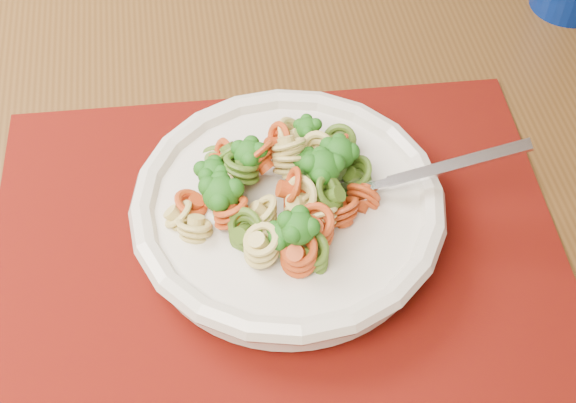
# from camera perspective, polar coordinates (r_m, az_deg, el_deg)

# --- Properties ---
(dining_table) EXTENTS (1.54, 1.29, 0.72)m
(dining_table) POSITION_cam_1_polar(r_m,az_deg,el_deg) (0.79, 3.64, -2.28)
(dining_table) COLOR #503416
(dining_table) RESTS_ON ground
(placemat) EXTENTS (0.55, 0.49, 0.00)m
(placemat) POSITION_cam_1_polar(r_m,az_deg,el_deg) (0.64, -0.75, -3.64)
(placemat) COLOR #571103
(placemat) RESTS_ON dining_table
(pasta_bowl) EXTENTS (0.25, 0.25, 0.05)m
(pasta_bowl) POSITION_cam_1_polar(r_m,az_deg,el_deg) (0.63, 0.00, -0.62)
(pasta_bowl) COLOR beige
(pasta_bowl) RESTS_ON placemat
(pasta_broccoli_heap) EXTENTS (0.21, 0.21, 0.06)m
(pasta_broccoli_heap) POSITION_cam_1_polar(r_m,az_deg,el_deg) (0.62, 0.00, 0.35)
(pasta_broccoli_heap) COLOR tan
(pasta_broccoli_heap) RESTS_ON pasta_bowl
(fork) EXTENTS (0.18, 0.08, 0.08)m
(fork) POSITION_cam_1_polar(r_m,az_deg,el_deg) (0.63, 4.95, 0.76)
(fork) COLOR silver
(fork) RESTS_ON pasta_bowl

